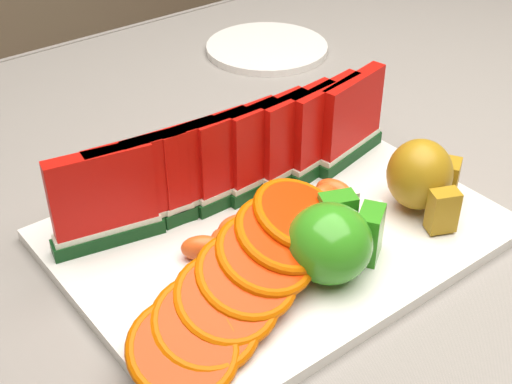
{
  "coord_description": "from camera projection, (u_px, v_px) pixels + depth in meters",
  "views": [
    {
      "loc": [
        -0.39,
        -0.47,
        1.19
      ],
      "look_at": [
        -0.06,
        -0.04,
        0.81
      ],
      "focal_mm": 50.0,
      "sensor_mm": 36.0,
      "label": 1
    }
  ],
  "objects": [
    {
      "name": "tangerine_segments",
      "position": [
        271.0,
        218.0,
        0.68
      ],
      "size": [
        0.19,
        0.07,
        0.02
      ],
      "color": "#FF6209",
      "rests_on": "platter"
    },
    {
      "name": "orange_fan_back",
      "position": [
        170.0,
        175.0,
        0.73
      ],
      "size": [
        0.23,
        0.09,
        0.04
      ],
      "color": "#EA5400",
      "rests_on": "platter"
    },
    {
      "name": "apple_cluster",
      "position": [
        333.0,
        240.0,
        0.62
      ],
      "size": [
        0.11,
        0.09,
        0.07
      ],
      "color": "#11800E",
      "rests_on": "platter"
    },
    {
      "name": "pear_cluster",
      "position": [
        423.0,
        177.0,
        0.69
      ],
      "size": [
        0.09,
        0.09,
        0.07
      ],
      "color": "#B08D1D",
      "rests_on": "platter"
    },
    {
      "name": "tablecloth",
      "position": [
        276.0,
        230.0,
        0.77
      ],
      "size": [
        1.53,
        1.03,
        0.2
      ],
      "color": "slate",
      "rests_on": "table"
    },
    {
      "name": "platter",
      "position": [
        277.0,
        232.0,
        0.69
      ],
      "size": [
        0.4,
        0.3,
        0.01
      ],
      "color": "silver",
      "rests_on": "tablecloth"
    },
    {
      "name": "watermelon_row",
      "position": [
        238.0,
        158.0,
        0.7
      ],
      "size": [
        0.39,
        0.07,
        0.1
      ],
      "color": "#0F3C11",
      "rests_on": "platter"
    },
    {
      "name": "orange_fan_front",
      "position": [
        246.0,
        276.0,
        0.58
      ],
      "size": [
        0.27,
        0.16,
        0.07
      ],
      "color": "#EA5400",
      "rests_on": "platter"
    },
    {
      "name": "table",
      "position": [
        275.0,
        273.0,
        0.81
      ],
      "size": [
        1.4,
        0.9,
        0.75
      ],
      "color": "#543322",
      "rests_on": "ground"
    },
    {
      "name": "side_plate",
      "position": [
        267.0,
        48.0,
        1.06
      ],
      "size": [
        0.23,
        0.23,
        0.01
      ],
      "color": "silver",
      "rests_on": "tablecloth"
    }
  ]
}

